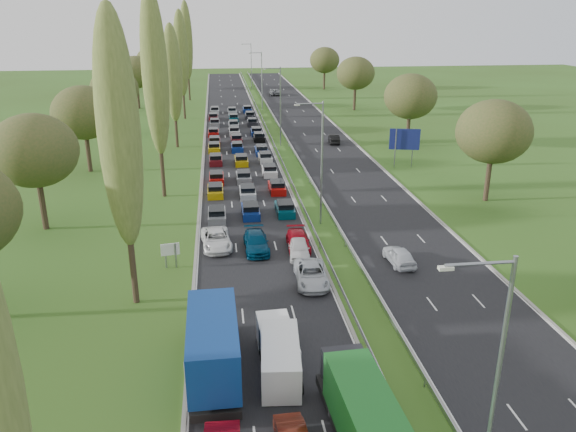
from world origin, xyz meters
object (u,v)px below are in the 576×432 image
white_van_rear (277,343)px  direction_sign (405,141)px  blue_lorry (213,343)px  near_car_2 (216,239)px  info_sign (170,252)px  white_van_front (280,357)px

white_van_rear → direction_sign: (21.61, 42.13, 2.54)m
direction_sign → blue_lorry: bearing=-120.3°
near_car_2 → white_van_rear: bearing=-83.5°
near_car_2 → info_sign: 5.31m
info_sign → white_van_rear: bearing=-62.4°
blue_lorry → near_car_2: bearing=88.6°
white_van_front → white_van_rear: (-0.01, 1.65, -0.09)m
near_car_2 → white_van_rear: (3.51, -17.53, 0.27)m
white_van_rear → white_van_front: bearing=-92.2°
near_car_2 → white_van_front: 19.50m
white_van_rear → near_car_2: bearing=98.8°
blue_lorry → info_sign: (-3.49, 14.98, -0.74)m
blue_lorry → white_van_rear: blue_lorry is taller
white_van_rear → info_sign: (-7.19, 13.75, 0.34)m
info_sign → blue_lorry: bearing=-76.9°
blue_lorry → info_sign: bearing=102.3°
near_car_2 → white_van_front: bearing=-84.4°
near_car_2 → blue_lorry: bearing=-95.4°
near_car_2 → info_sign: size_ratio=2.54×
blue_lorry → white_van_front: blue_lorry is taller
white_van_front → white_van_rear: size_ratio=1.09×
white_van_rear → info_sign: 15.53m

